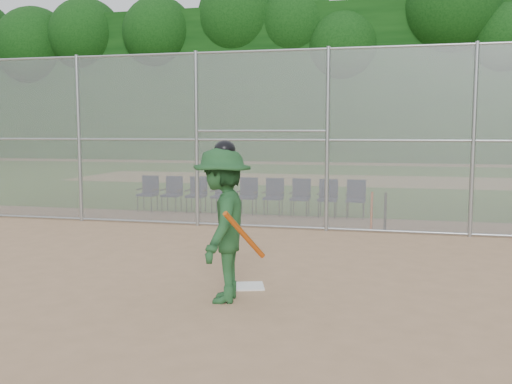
# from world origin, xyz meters

# --- Properties ---
(ground) EXTENTS (100.00, 100.00, 0.00)m
(ground) POSITION_xyz_m (0.00, 0.00, 0.00)
(ground) COLOR tan
(ground) RESTS_ON ground
(grass_strip) EXTENTS (100.00, 100.00, 0.00)m
(grass_strip) POSITION_xyz_m (0.00, 18.00, 0.01)
(grass_strip) COLOR #315D1C
(grass_strip) RESTS_ON ground
(dirt_patch_far) EXTENTS (24.00, 24.00, 0.00)m
(dirt_patch_far) POSITION_xyz_m (0.00, 18.00, 0.01)
(dirt_patch_far) COLOR tan
(dirt_patch_far) RESTS_ON ground
(backstop_fence) EXTENTS (16.09, 0.09, 4.00)m
(backstop_fence) POSITION_xyz_m (0.00, 5.00, 2.07)
(backstop_fence) COLOR gray
(backstop_fence) RESTS_ON ground
(treeline) EXTENTS (81.00, 60.00, 11.00)m
(treeline) POSITION_xyz_m (0.00, 20.00, 5.50)
(treeline) COLOR black
(treeline) RESTS_ON ground
(home_plate) EXTENTS (0.54, 0.54, 0.02)m
(home_plate) POSITION_xyz_m (0.44, 0.18, 0.01)
(home_plate) COLOR white
(home_plate) RESTS_ON ground
(batter_at_plate) EXTENTS (1.04, 1.37, 2.08)m
(batter_at_plate) POSITION_xyz_m (0.27, -0.51, 1.01)
(batter_at_plate) COLOR #1E4C26
(batter_at_plate) RESTS_ON ground
(spare_bats) EXTENTS (0.36, 0.34, 0.83)m
(spare_bats) POSITION_xyz_m (2.11, 5.47, 0.41)
(spare_bats) COLOR #D84C14
(spare_bats) RESTS_ON ground
(chair_0) EXTENTS (0.54, 0.52, 0.96)m
(chair_0) POSITION_xyz_m (-4.15, 7.00, 0.48)
(chair_0) COLOR #101B3E
(chair_0) RESTS_ON ground
(chair_1) EXTENTS (0.54, 0.52, 0.96)m
(chair_1) POSITION_xyz_m (-3.45, 7.00, 0.48)
(chair_1) COLOR #101B3E
(chair_1) RESTS_ON ground
(chair_2) EXTENTS (0.54, 0.52, 0.96)m
(chair_2) POSITION_xyz_m (-2.74, 7.00, 0.48)
(chair_2) COLOR #101B3E
(chair_2) RESTS_ON ground
(chair_3) EXTENTS (0.54, 0.52, 0.96)m
(chair_3) POSITION_xyz_m (-2.03, 7.00, 0.48)
(chair_3) COLOR #101B3E
(chair_3) RESTS_ON ground
(chair_4) EXTENTS (0.54, 0.52, 0.96)m
(chair_4) POSITION_xyz_m (-1.32, 7.00, 0.48)
(chair_4) COLOR #101B3E
(chair_4) RESTS_ON ground
(chair_5) EXTENTS (0.54, 0.52, 0.96)m
(chair_5) POSITION_xyz_m (-0.61, 7.00, 0.48)
(chair_5) COLOR #101B3E
(chair_5) RESTS_ON ground
(chair_6) EXTENTS (0.54, 0.52, 0.96)m
(chair_6) POSITION_xyz_m (0.10, 7.00, 0.48)
(chair_6) COLOR #101B3E
(chair_6) RESTS_ON ground
(chair_7) EXTENTS (0.54, 0.52, 0.96)m
(chair_7) POSITION_xyz_m (0.80, 7.00, 0.48)
(chair_7) COLOR #101B3E
(chair_7) RESTS_ON ground
(chair_8) EXTENTS (0.54, 0.52, 0.96)m
(chair_8) POSITION_xyz_m (1.51, 7.00, 0.48)
(chair_8) COLOR #101B3E
(chair_8) RESTS_ON ground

